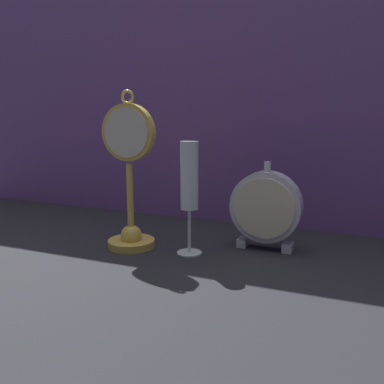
{
  "coord_description": "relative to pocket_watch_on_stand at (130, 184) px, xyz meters",
  "views": [
    {
      "loc": [
        0.34,
        -0.73,
        0.29
      ],
      "look_at": [
        0.0,
        0.08,
        0.12
      ],
      "focal_mm": 40.0,
      "sensor_mm": 36.0,
      "label": 1
    }
  ],
  "objects": [
    {
      "name": "ground_plane",
      "position": [
        0.13,
        -0.04,
        -0.14
      ],
      "size": [
        4.0,
        4.0,
        0.0
      ],
      "primitive_type": "plane",
      "color": "#232328"
    },
    {
      "name": "fabric_backdrop_drape",
      "position": [
        0.13,
        0.29,
        0.22
      ],
      "size": [
        1.72,
        0.01,
        0.73
      ],
      "primitive_type": "cube",
      "color": "#6B478E",
      "rests_on": "ground_plane"
    },
    {
      "name": "pocket_watch_on_stand",
      "position": [
        0.0,
        0.0,
        0.0
      ],
      "size": [
        0.12,
        0.1,
        0.33
      ],
      "color": "gold",
      "rests_on": "ground_plane"
    },
    {
      "name": "mantel_clock_silver",
      "position": [
        0.27,
        0.1,
        -0.05
      ],
      "size": [
        0.15,
        0.04,
        0.19
      ],
      "color": "silver",
      "rests_on": "ground_plane"
    },
    {
      "name": "champagne_flute",
      "position": [
        0.13,
        0.01,
        0.01
      ],
      "size": [
        0.05,
        0.05,
        0.23
      ],
      "color": "silver",
      "rests_on": "ground_plane"
    }
  ]
}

